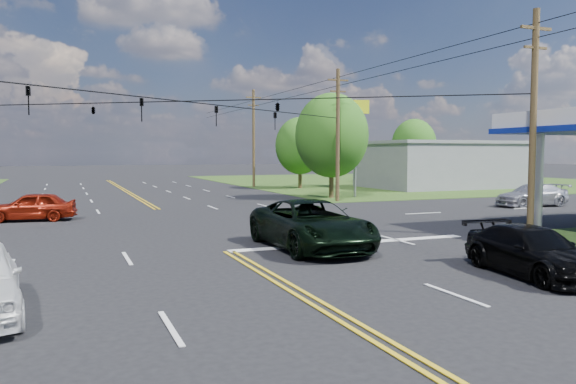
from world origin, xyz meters
name	(u,v)px	position (x,y,z in m)	size (l,w,h in m)	color
ground	(183,225)	(0.00, 12.00, 0.00)	(280.00, 280.00, 0.00)	black
grass_ne	(411,181)	(35.00, 44.00, 0.00)	(46.00, 48.00, 0.03)	#293D13
stop_bar	(353,243)	(5.00, 4.00, 0.00)	(10.00, 0.50, 0.02)	silver
retail_ne	(438,166)	(30.00, 32.00, 2.20)	(14.00, 10.00, 4.40)	slate
pole_se	(533,120)	(13.00, 3.00, 4.92)	(1.60, 0.28, 9.50)	#3F2E1A
pole_ne	(338,133)	(13.00, 21.00, 4.92)	(1.60, 0.28, 9.50)	#3F2E1A
pole_right_far	(254,137)	(13.00, 40.00, 5.17)	(1.60, 0.28, 10.00)	#3F2E1A
span_wire_signals	(182,101)	(0.00, 12.00, 6.00)	(26.00, 18.00, 1.13)	black
power_lines	(190,38)	(0.00, 10.00, 8.60)	(26.04, 100.00, 0.64)	black
tree_right_a	(332,135)	(14.00, 24.00, 4.87)	(5.70, 5.70, 8.18)	#3F2E1A
tree_right_b	(300,146)	(16.50, 36.00, 4.22)	(4.94, 4.94, 7.09)	#3F2E1A
tree_far_r	(414,144)	(34.00, 42.00, 4.54)	(5.32, 5.32, 7.63)	#3F2E1A
pickup_dkgreen	(311,225)	(3.00, 3.50, 0.89)	(2.97, 6.44, 1.79)	black
suv_black	(533,251)	(7.02, -3.00, 0.70)	(1.96, 4.82, 1.40)	black
sedan_red	(31,207)	(-6.95, 16.68, 0.75)	(1.76, 4.38, 1.49)	maroon
sedan_far	(532,195)	(23.25, 13.00, 0.74)	(2.07, 5.10, 1.48)	#B3B3B8
polesign_ne	(355,122)	(16.17, 24.17, 5.98)	(2.06, 1.05, 7.74)	#A5A5AA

